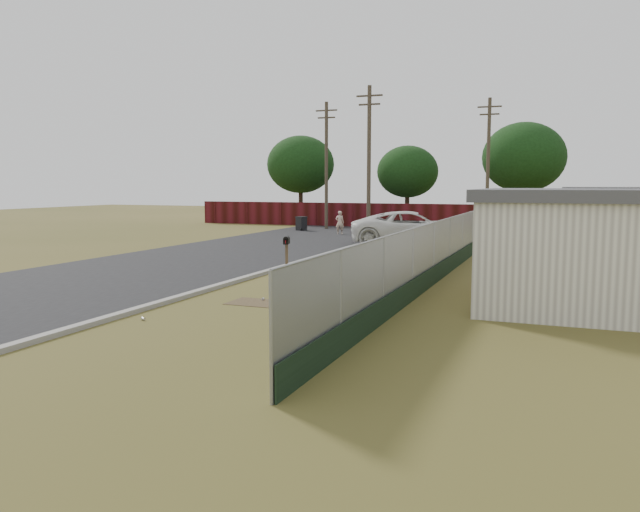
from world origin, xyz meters
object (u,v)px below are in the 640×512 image
at_px(mailbox, 287,243).
at_px(fire_hydrant, 318,323).
at_px(pickup_truck, 412,228).
at_px(pedestrian, 340,223).
at_px(trash_bin, 301,223).

bearing_deg(mailbox, fire_hydrant, -61.98).
bearing_deg(pickup_truck, mailbox, 153.44).
bearing_deg(pedestrian, fire_hydrant, 94.87).
bearing_deg(trash_bin, pickup_truck, -37.78).
bearing_deg(trash_bin, pedestrian, -30.48).
xyz_separation_m(pedestrian, trash_bin, (-3.59, 2.12, -0.26)).
height_order(mailbox, pickup_truck, pickup_truck).
relative_size(fire_hydrant, pedestrian, 0.51).
xyz_separation_m(pickup_truck, pedestrian, (-5.96, 5.29, -0.14)).
xyz_separation_m(fire_hydrant, pedestrian, (-8.77, 25.95, 0.39)).
height_order(fire_hydrant, pedestrian, pedestrian).
bearing_deg(pedestrian, mailbox, 89.17).
xyz_separation_m(fire_hydrant, trash_bin, (-12.37, 28.06, 0.14)).
distance_m(mailbox, pickup_truck, 11.59).
relative_size(mailbox, trash_bin, 1.33).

